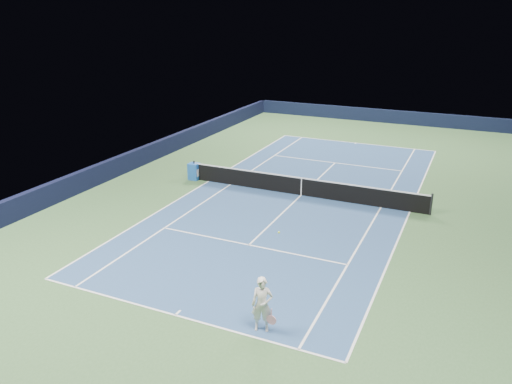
% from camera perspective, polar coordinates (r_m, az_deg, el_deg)
% --- Properties ---
extents(ground, '(40.00, 40.00, 0.00)m').
position_cam_1_polar(ground, '(25.98, 5.18, -0.38)').
color(ground, '#355830').
rests_on(ground, ground).
extents(wall_far, '(22.00, 0.35, 1.10)m').
position_cam_1_polar(wall_far, '(44.42, 13.83, 8.48)').
color(wall_far, black).
rests_on(wall_far, ground).
extents(wall_left, '(0.35, 40.00, 1.10)m').
position_cam_1_polar(wall_left, '(30.86, -14.13, 3.48)').
color(wall_left, black).
rests_on(wall_left, ground).
extents(court_surface, '(10.97, 23.77, 0.01)m').
position_cam_1_polar(court_surface, '(25.98, 5.18, -0.37)').
color(court_surface, navy).
rests_on(court_surface, ground).
extents(baseline_far, '(10.97, 0.08, 0.00)m').
position_cam_1_polar(baseline_far, '(36.94, 11.35, 5.53)').
color(baseline_far, white).
rests_on(baseline_far, ground).
extents(baseline_near, '(10.97, 0.08, 0.00)m').
position_cam_1_polar(baseline_near, '(16.37, -9.22, -13.72)').
color(baseline_near, white).
rests_on(baseline_near, ground).
extents(sideline_doubles_right, '(0.08, 23.77, 0.00)m').
position_cam_1_polar(sideline_doubles_right, '(24.88, 17.18, -2.16)').
color(sideline_doubles_right, white).
rests_on(sideline_doubles_right, ground).
extents(sideline_doubles_left, '(0.08, 23.77, 0.00)m').
position_cam_1_polar(sideline_doubles_left, '(28.12, -5.42, 1.25)').
color(sideline_doubles_left, white).
rests_on(sideline_doubles_left, ground).
extents(sideline_singles_right, '(0.08, 23.77, 0.00)m').
position_cam_1_polar(sideline_singles_right, '(25.05, 14.09, -1.71)').
color(sideline_singles_right, white).
rests_on(sideline_singles_right, ground).
extents(sideline_singles_left, '(0.08, 23.77, 0.00)m').
position_cam_1_polar(sideline_singles_left, '(27.50, -2.93, 0.87)').
color(sideline_singles_left, white).
rests_on(sideline_singles_left, ground).
extents(service_line_far, '(8.23, 0.08, 0.00)m').
position_cam_1_polar(service_line_far, '(31.80, 9.02, 3.32)').
color(service_line_far, white).
rests_on(service_line_far, ground).
extents(service_line_near, '(8.23, 0.08, 0.00)m').
position_cam_1_polar(service_line_near, '(20.51, -0.82, -6.06)').
color(service_line_near, white).
rests_on(service_line_near, ground).
extents(center_service_line, '(0.08, 12.80, 0.00)m').
position_cam_1_polar(center_service_line, '(25.98, 5.18, -0.36)').
color(center_service_line, white).
rests_on(center_service_line, ground).
extents(center_mark_far, '(0.08, 0.30, 0.00)m').
position_cam_1_polar(center_mark_far, '(36.79, 11.29, 5.47)').
color(center_mark_far, white).
rests_on(center_mark_far, ground).
extents(center_mark_near, '(0.08, 0.30, 0.00)m').
position_cam_1_polar(center_mark_near, '(16.47, -8.93, -13.47)').
color(center_mark_near, white).
rests_on(center_mark_near, ground).
extents(tennis_net, '(12.90, 0.10, 1.07)m').
position_cam_1_polar(tennis_net, '(25.81, 5.21, 0.67)').
color(tennis_net, black).
rests_on(tennis_net, ground).
extents(sponsor_cube, '(0.61, 0.53, 0.94)m').
position_cam_1_polar(sponsor_cube, '(28.40, -7.08, 2.35)').
color(sponsor_cube, '#1C56AD').
rests_on(sponsor_cube, ground).
extents(tennis_player, '(0.84, 1.33, 2.84)m').
position_cam_1_polar(tennis_player, '(15.08, 0.72, -12.73)').
color(tennis_player, silver).
rests_on(tennis_player, ground).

